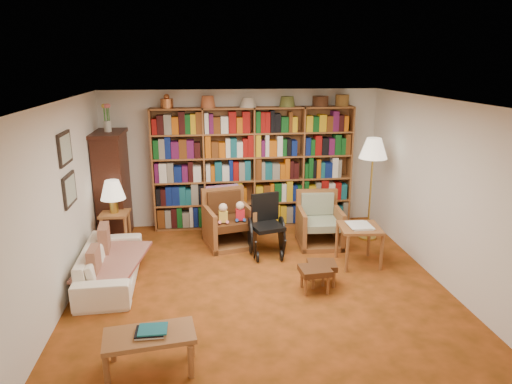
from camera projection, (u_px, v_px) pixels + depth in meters
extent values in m
plane|color=#A64819|center=(259.00, 283.00, 6.37)|extent=(5.00, 5.00, 0.00)
plane|color=silver|center=(260.00, 101.00, 5.68)|extent=(5.00, 5.00, 0.00)
plane|color=silver|center=(242.00, 158.00, 8.41)|extent=(5.00, 0.00, 5.00)
plane|color=silver|center=(300.00, 286.00, 3.64)|extent=(5.00, 0.00, 5.00)
plane|color=silver|center=(62.00, 204.00, 5.73)|extent=(0.00, 5.00, 5.00)
plane|color=silver|center=(438.00, 191.00, 6.31)|extent=(0.00, 5.00, 5.00)
cube|color=brown|center=(254.00, 168.00, 8.32)|extent=(3.60, 0.30, 2.20)
cube|color=#3A1810|center=(113.00, 188.00, 7.76)|extent=(0.45, 0.90, 1.80)
cube|color=#3A1810|center=(108.00, 134.00, 7.50)|extent=(0.50, 0.95, 0.06)
cylinder|color=beige|center=(108.00, 126.00, 7.47)|extent=(0.12, 0.12, 0.18)
cube|color=black|center=(65.00, 148.00, 5.84)|extent=(0.03, 0.52, 0.42)
cube|color=gray|center=(66.00, 148.00, 5.84)|extent=(0.01, 0.44, 0.34)
cube|color=black|center=(70.00, 190.00, 5.99)|extent=(0.03, 0.52, 0.42)
cube|color=gray|center=(71.00, 190.00, 5.99)|extent=(0.01, 0.44, 0.34)
imported|color=white|center=(111.00, 264.00, 6.34)|extent=(1.81, 0.75, 0.52)
cube|color=tan|center=(114.00, 261.00, 6.34)|extent=(0.94, 1.46, 0.04)
cube|color=maroon|center=(105.00, 242.00, 6.61)|extent=(0.17, 0.43, 0.42)
cube|color=maroon|center=(94.00, 262.00, 5.94)|extent=(0.12, 0.36, 0.36)
cube|color=brown|center=(115.00, 214.00, 7.28)|extent=(0.46, 0.46, 0.04)
cylinder|color=brown|center=(103.00, 237.00, 7.18)|extent=(0.05, 0.05, 0.61)
cylinder|color=brown|center=(126.00, 236.00, 7.22)|extent=(0.05, 0.05, 0.61)
cylinder|color=brown|center=(107.00, 229.00, 7.52)|extent=(0.05, 0.05, 0.61)
cylinder|color=brown|center=(129.00, 228.00, 7.56)|extent=(0.05, 0.05, 0.61)
cylinder|color=gold|center=(114.00, 206.00, 7.24)|extent=(0.13, 0.13, 0.22)
cone|color=white|center=(113.00, 190.00, 7.17)|extent=(0.39, 0.39, 0.30)
cube|color=brown|center=(229.00, 242.00, 7.67)|extent=(0.89, 0.91, 0.08)
cube|color=brown|center=(209.00, 227.00, 7.55)|extent=(0.24, 0.76, 0.65)
cube|color=brown|center=(249.00, 226.00, 7.63)|extent=(0.24, 0.76, 0.65)
cube|color=brown|center=(227.00, 212.00, 7.88)|extent=(0.74, 0.24, 0.92)
cube|color=#492C13|center=(229.00, 222.00, 7.54)|extent=(0.70, 0.76, 0.12)
cube|color=#492C13|center=(227.00, 202.00, 7.75)|extent=(0.58, 0.23, 0.39)
cube|color=#D13769|center=(227.00, 197.00, 7.84)|extent=(0.57, 0.19, 0.41)
cube|color=brown|center=(319.00, 243.00, 7.67)|extent=(0.74, 0.77, 0.08)
cube|color=brown|center=(301.00, 228.00, 7.55)|extent=(0.10, 0.74, 0.63)
cube|color=brown|center=(338.00, 227.00, 7.63)|extent=(0.10, 0.74, 0.63)
cube|color=brown|center=(315.00, 214.00, 7.87)|extent=(0.71, 0.11, 0.88)
cube|color=gray|center=(320.00, 224.00, 7.54)|extent=(0.58, 0.64, 0.12)
cube|color=gray|center=(317.00, 204.00, 7.75)|extent=(0.55, 0.12, 0.37)
cube|color=black|center=(267.00, 227.00, 7.19)|extent=(0.57, 0.57, 0.06)
cube|color=black|center=(265.00, 207.00, 7.34)|extent=(0.46, 0.17, 0.46)
cylinder|color=black|center=(250.00, 235.00, 7.31)|extent=(0.03, 0.58, 0.58)
cylinder|color=black|center=(282.00, 234.00, 7.37)|extent=(0.03, 0.58, 0.58)
cylinder|color=black|center=(258.00, 257.00, 7.00)|extent=(0.03, 0.16, 0.16)
cylinder|color=black|center=(281.00, 256.00, 7.04)|extent=(0.03, 0.16, 0.16)
cylinder|color=gold|center=(367.00, 237.00, 7.96)|extent=(0.30, 0.30, 0.03)
cylinder|color=gold|center=(370.00, 197.00, 7.76)|extent=(0.03, 0.03, 1.49)
cone|color=white|center=(374.00, 148.00, 7.53)|extent=(0.47, 0.47, 0.34)
cube|color=brown|center=(360.00, 228.00, 6.81)|extent=(0.65, 0.65, 0.04)
cylinder|color=brown|center=(347.00, 254.00, 6.61)|extent=(0.05, 0.05, 0.56)
cylinder|color=brown|center=(382.00, 252.00, 6.67)|extent=(0.05, 0.05, 0.56)
cylinder|color=brown|center=(337.00, 241.00, 7.11)|extent=(0.05, 0.05, 0.56)
cylinder|color=brown|center=(369.00, 239.00, 7.17)|extent=(0.05, 0.05, 0.56)
cube|color=white|center=(360.00, 226.00, 6.80)|extent=(0.33, 0.41, 0.03)
cube|color=#492C13|center=(315.00, 270.00, 6.06)|extent=(0.42, 0.37, 0.08)
cylinder|color=brown|center=(306.00, 287.00, 5.97)|extent=(0.04, 0.04, 0.26)
cylinder|color=brown|center=(328.00, 286.00, 6.01)|extent=(0.04, 0.04, 0.26)
cylinder|color=brown|center=(302.00, 279.00, 6.20)|extent=(0.04, 0.04, 0.26)
cylinder|color=brown|center=(323.00, 277.00, 6.23)|extent=(0.04, 0.04, 0.26)
cube|color=#492C13|center=(322.00, 265.00, 6.24)|extent=(0.42, 0.36, 0.08)
cylinder|color=brown|center=(313.00, 280.00, 6.16)|extent=(0.04, 0.04, 0.25)
cylinder|color=brown|center=(334.00, 279.00, 6.19)|extent=(0.04, 0.04, 0.25)
cylinder|color=brown|center=(309.00, 273.00, 6.38)|extent=(0.04, 0.04, 0.25)
cylinder|color=brown|center=(329.00, 272.00, 6.41)|extent=(0.04, 0.04, 0.25)
cube|color=brown|center=(149.00, 336.00, 4.48)|extent=(0.94, 0.55, 0.05)
cylinder|color=brown|center=(106.00, 368.00, 4.32)|extent=(0.06, 0.06, 0.35)
cylinder|color=brown|center=(191.00, 362.00, 4.41)|extent=(0.06, 0.06, 0.35)
cylinder|color=brown|center=(113.00, 346.00, 4.65)|extent=(0.06, 0.06, 0.35)
cylinder|color=brown|center=(191.00, 340.00, 4.75)|extent=(0.06, 0.06, 0.35)
cube|color=brown|center=(149.00, 331.00, 4.46)|extent=(0.31, 0.25, 0.05)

